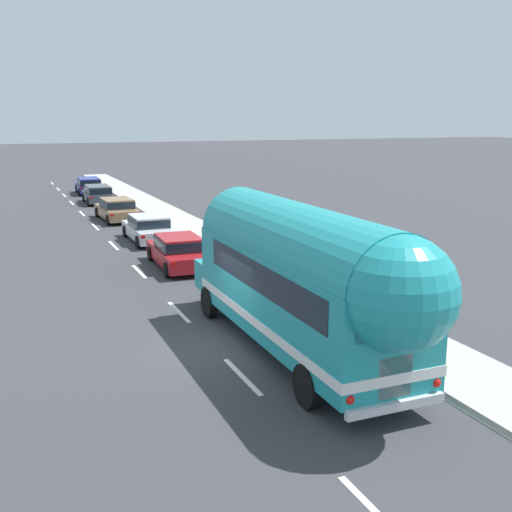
{
  "coord_description": "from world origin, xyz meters",
  "views": [
    {
      "loc": [
        -5.28,
        -15.49,
        6.28
      ],
      "look_at": [
        2.03,
        1.77,
        2.09
      ],
      "focal_mm": 43.4,
      "sensor_mm": 36.0,
      "label": 1
    }
  ],
  "objects_px": {
    "car_third": "(117,208)",
    "car_fourth": "(98,193)",
    "painted_bus": "(305,276)",
    "car_fifth": "(89,185)",
    "car_second": "(148,227)",
    "car_lead": "(179,250)"
  },
  "relations": [
    {
      "from": "car_second",
      "to": "car_fifth",
      "type": "relative_size",
      "value": 1.09
    },
    {
      "from": "painted_bus",
      "to": "car_second",
      "type": "distance_m",
      "value": 17.57
    },
    {
      "from": "painted_bus",
      "to": "car_fourth",
      "type": "relative_size",
      "value": 2.63
    },
    {
      "from": "car_fourth",
      "to": "car_second",
      "type": "bearing_deg",
      "value": -89.69
    },
    {
      "from": "car_third",
      "to": "car_fifth",
      "type": "bearing_deg",
      "value": 88.48
    },
    {
      "from": "car_lead",
      "to": "car_third",
      "type": "bearing_deg",
      "value": 90.4
    },
    {
      "from": "car_third",
      "to": "car_fifth",
      "type": "xyz_separation_m",
      "value": [
        0.39,
        14.77,
        0.04
      ]
    },
    {
      "from": "car_lead",
      "to": "car_fourth",
      "type": "distance_m",
      "value": 22.02
    },
    {
      "from": "car_second",
      "to": "car_fifth",
      "type": "distance_m",
      "value": 22.26
    },
    {
      "from": "car_third",
      "to": "car_fourth",
      "type": "xyz_separation_m",
      "value": [
        0.14,
        8.41,
        0.03
      ]
    },
    {
      "from": "painted_bus",
      "to": "car_fifth",
      "type": "relative_size",
      "value": 2.66
    },
    {
      "from": "car_fourth",
      "to": "car_fifth",
      "type": "relative_size",
      "value": 1.01
    },
    {
      "from": "car_third",
      "to": "car_fourth",
      "type": "height_order",
      "value": "same"
    },
    {
      "from": "painted_bus",
      "to": "car_lead",
      "type": "distance_m",
      "value": 11.49
    },
    {
      "from": "car_third",
      "to": "car_second",
      "type": "bearing_deg",
      "value": -88.25
    },
    {
      "from": "painted_bus",
      "to": "car_fourth",
      "type": "bearing_deg",
      "value": 90.16
    },
    {
      "from": "painted_bus",
      "to": "car_fifth",
      "type": "bearing_deg",
      "value": 89.78
    },
    {
      "from": "painted_bus",
      "to": "car_fourth",
      "type": "height_order",
      "value": "painted_bus"
    },
    {
      "from": "car_second",
      "to": "car_lead",
      "type": "bearing_deg",
      "value": -91.26
    },
    {
      "from": "car_second",
      "to": "car_third",
      "type": "bearing_deg",
      "value": 91.75
    },
    {
      "from": "car_fourth",
      "to": "car_fifth",
      "type": "xyz_separation_m",
      "value": [
        0.25,
        6.36,
        0.01
      ]
    },
    {
      "from": "painted_bus",
      "to": "car_third",
      "type": "xyz_separation_m",
      "value": [
        -0.24,
        24.99,
        -1.56
      ]
    }
  ]
}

